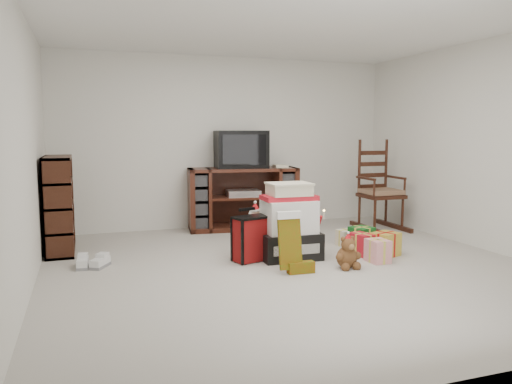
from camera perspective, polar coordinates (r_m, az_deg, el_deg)
room at (r=5.08m, az=4.37°, el=5.06°), size 5.01×5.01×2.51m
tv_stand at (r=7.25m, az=-1.53°, el=-0.72°), size 1.62×0.74×0.89m
bookshelf at (r=6.30m, az=-21.57°, el=-1.50°), size 0.31×0.92×1.13m
rocking_chair at (r=7.50m, az=13.81°, el=-0.56°), size 0.54×0.89×1.35m
gift_pile at (r=5.58m, az=3.78°, el=-3.92°), size 0.67×0.49×0.83m
red_suitcase at (r=5.46m, az=-0.50°, el=-5.33°), size 0.43×0.31×0.59m
stocking at (r=5.01m, az=3.89°, el=-5.73°), size 0.30×0.14×0.63m
teddy_bear at (r=5.30m, az=10.38°, el=-7.01°), size 0.22×0.20×0.33m
santa_figurine at (r=6.40m, az=6.32°, el=-3.97°), size 0.26×0.25×0.54m
mrs_claus_figurine at (r=5.82m, az=-0.08°, el=-4.78°), size 0.29×0.28×0.60m
sneaker_pair at (r=5.53m, az=-18.30°, el=-7.69°), size 0.36×0.30×0.10m
gift_cluster at (r=6.07m, az=12.82°, el=-5.53°), size 0.70×1.03×0.24m
crt_television at (r=7.21m, az=-1.73°, el=4.91°), size 0.78×0.60×0.53m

